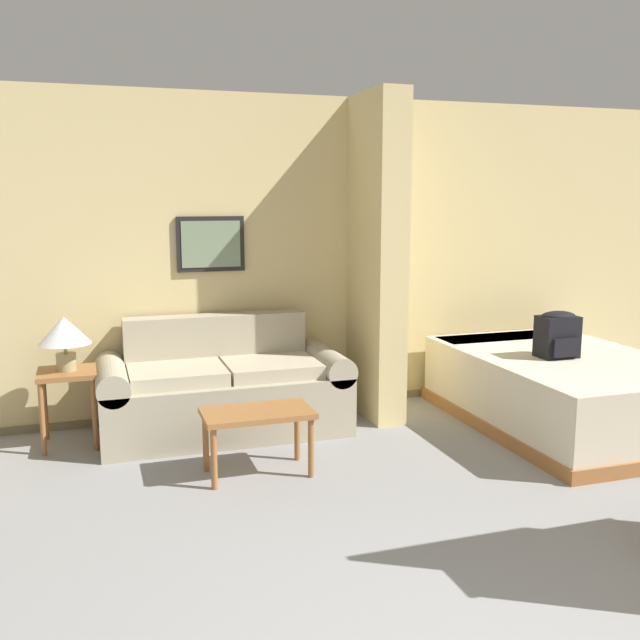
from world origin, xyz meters
TOP-DOWN VIEW (x-y plane):
  - wall_back at (-0.00, 4.13)m, footprint 7.76×0.16m
  - wall_partition_pillar at (0.83, 3.70)m, footprint 0.24×0.74m
  - couch at (-0.45, 3.64)m, footprint 1.87×0.84m
  - coffee_table at (-0.40, 2.71)m, footprint 0.71×0.40m
  - side_table at (-1.57, 3.68)m, footprint 0.41×0.41m
  - table_lamp at (-1.57, 3.68)m, footprint 0.37×0.37m
  - bed at (2.14, 2.97)m, footprint 1.44×2.12m
  - backpack at (2.02, 2.92)m, footprint 0.30×0.23m

SIDE VIEW (x-z plane):
  - bed at x=2.14m, z-range 0.00..0.57m
  - couch at x=-0.45m, z-range -0.11..0.76m
  - coffee_table at x=-0.40m, z-range 0.15..0.58m
  - side_table at x=-1.57m, z-range 0.17..0.73m
  - backpack at x=2.02m, z-range 0.57..0.93m
  - table_lamp at x=-1.57m, z-range 0.64..1.03m
  - wall_back at x=0.00m, z-range -0.01..2.59m
  - wall_partition_pillar at x=0.83m, z-range 0.00..2.60m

